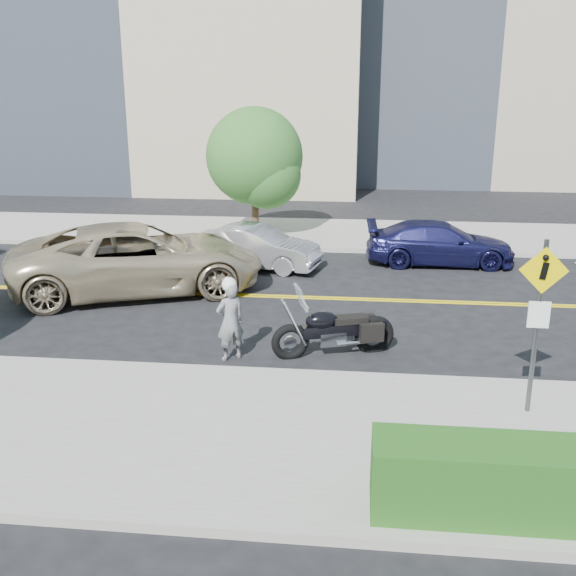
{
  "coord_description": "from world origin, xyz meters",
  "views": [
    {
      "loc": [
        1.25,
        -17.06,
        5.56
      ],
      "look_at": [
        -0.27,
        -3.06,
        1.2
      ],
      "focal_mm": 42.0,
      "sensor_mm": 36.0,
      "label": 1
    }
  ],
  "objects_px": {
    "motorcyclist": "(230,319)",
    "motorcycle": "(334,319)",
    "parked_car_silver": "(256,247)",
    "parked_car_blue": "(440,243)",
    "pedestrian_sign": "(539,311)",
    "suv": "(138,258)"
  },
  "relations": [
    {
      "from": "parked_car_silver",
      "to": "parked_car_blue",
      "type": "relative_size",
      "value": 0.87
    },
    {
      "from": "motorcycle",
      "to": "parked_car_blue",
      "type": "distance_m",
      "value": 8.3
    },
    {
      "from": "parked_car_silver",
      "to": "suv",
      "type": "bearing_deg",
      "value": 147.64
    },
    {
      "from": "suv",
      "to": "motorcycle",
      "type": "bearing_deg",
      "value": -146.67
    },
    {
      "from": "suv",
      "to": "parked_car_blue",
      "type": "relative_size",
      "value": 1.46
    },
    {
      "from": "motorcyclist",
      "to": "parked_car_silver",
      "type": "height_order",
      "value": "motorcyclist"
    },
    {
      "from": "motorcycle",
      "to": "parked_car_silver",
      "type": "xyz_separation_m",
      "value": [
        -2.7,
        6.62,
        -0.13
      ]
    },
    {
      "from": "motorcycle",
      "to": "parked_car_blue",
      "type": "xyz_separation_m",
      "value": [
        2.98,
        7.74,
        -0.12
      ]
    },
    {
      "from": "parked_car_blue",
      "to": "motorcyclist",
      "type": "bearing_deg",
      "value": 146.67
    },
    {
      "from": "motorcycle",
      "to": "parked_car_blue",
      "type": "relative_size",
      "value": 0.56
    },
    {
      "from": "motorcyclist",
      "to": "motorcycle",
      "type": "relative_size",
      "value": 0.69
    },
    {
      "from": "motorcycle",
      "to": "parked_car_blue",
      "type": "height_order",
      "value": "motorcycle"
    },
    {
      "from": "pedestrian_sign",
      "to": "parked_car_blue",
      "type": "bearing_deg",
      "value": 92.44
    },
    {
      "from": "motorcyclist",
      "to": "parked_car_blue",
      "type": "bearing_deg",
      "value": -157.02
    },
    {
      "from": "pedestrian_sign",
      "to": "motorcycle",
      "type": "distance_m",
      "value": 4.39
    },
    {
      "from": "pedestrian_sign",
      "to": "suv",
      "type": "height_order",
      "value": "pedestrian_sign"
    },
    {
      "from": "parked_car_blue",
      "to": "pedestrian_sign",
      "type": "bearing_deg",
      "value": -179.07
    },
    {
      "from": "pedestrian_sign",
      "to": "motorcyclist",
      "type": "height_order",
      "value": "pedestrian_sign"
    },
    {
      "from": "motorcyclist",
      "to": "parked_car_blue",
      "type": "distance_m",
      "value": 9.67
    },
    {
      "from": "suv",
      "to": "parked_car_blue",
      "type": "xyz_separation_m",
      "value": [
        8.46,
        3.85,
        -0.27
      ]
    },
    {
      "from": "motorcyclist",
      "to": "parked_car_silver",
      "type": "xyz_separation_m",
      "value": [
        -0.58,
        7.09,
        -0.23
      ]
    },
    {
      "from": "motorcycle",
      "to": "parked_car_silver",
      "type": "distance_m",
      "value": 7.15
    }
  ]
}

